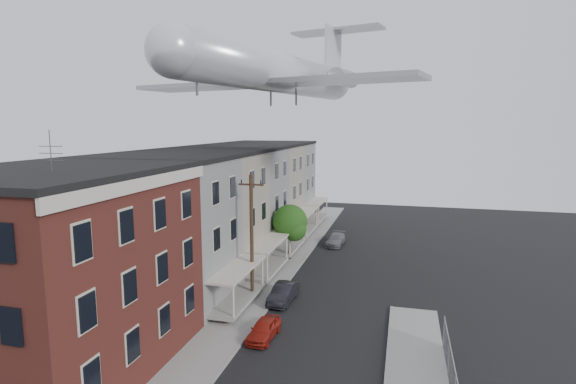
% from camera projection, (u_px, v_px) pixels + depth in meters
% --- Properties ---
extents(sidewalk_left, '(3.00, 62.00, 0.12)m').
position_uv_depth(sidewalk_left, '(277.00, 273.00, 37.70)').
color(sidewalk_left, gray).
rests_on(sidewalk_left, ground).
extents(curb_left, '(0.15, 62.00, 0.14)m').
position_uv_depth(curb_left, '(294.00, 274.00, 37.34)').
color(curb_left, gray).
rests_on(curb_left, ground).
extents(corner_building, '(10.31, 12.30, 12.15)m').
position_uv_depth(corner_building, '(57.00, 271.00, 22.30)').
color(corner_building, '#331410').
rests_on(corner_building, ground).
extents(row_house_a, '(11.98, 7.00, 10.30)m').
position_uv_depth(row_house_a, '(159.00, 229.00, 31.39)').
color(row_house_a, slate).
rests_on(row_house_a, ground).
extents(row_house_b, '(11.98, 7.00, 10.30)m').
position_uv_depth(row_house_b, '(202.00, 211.00, 38.09)').
color(row_house_b, gray).
rests_on(row_house_b, ground).
extents(row_house_c, '(11.98, 7.00, 10.30)m').
position_uv_depth(row_house_c, '(233.00, 198.00, 44.79)').
color(row_house_c, slate).
rests_on(row_house_c, ground).
extents(row_house_d, '(11.98, 7.00, 10.30)m').
position_uv_depth(row_house_d, '(255.00, 189.00, 51.49)').
color(row_house_d, gray).
rests_on(row_house_d, ground).
extents(row_house_e, '(11.98, 7.00, 10.30)m').
position_uv_depth(row_house_e, '(272.00, 181.00, 58.19)').
color(row_house_e, slate).
rests_on(row_house_e, ground).
extents(utility_pole, '(1.80, 0.26, 9.00)m').
position_uv_depth(utility_pole, '(252.00, 236.00, 31.31)').
color(utility_pole, black).
rests_on(utility_pole, ground).
extents(street_tree, '(3.22, 3.20, 5.20)m').
position_uv_depth(street_tree, '(291.00, 224.00, 40.91)').
color(street_tree, black).
rests_on(street_tree, ground).
extents(car_near, '(1.50, 3.35, 1.12)m').
position_uv_depth(car_near, '(264.00, 329.00, 26.17)').
color(car_near, '#A22114').
rests_on(car_near, ground).
extents(car_mid, '(1.54, 3.91, 1.27)m').
position_uv_depth(car_mid, '(283.00, 293.00, 31.58)').
color(car_mid, black).
rests_on(car_mid, ground).
extents(car_far, '(1.83, 4.07, 1.16)m').
position_uv_depth(car_far, '(336.00, 240.00, 46.59)').
color(car_far, slate).
rests_on(car_far, ground).
extents(airplane, '(24.26, 27.73, 7.98)m').
position_uv_depth(airplane, '(281.00, 73.00, 36.51)').
color(airplane, silver).
rests_on(airplane, ground).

